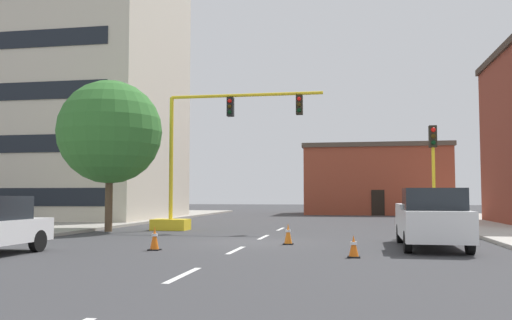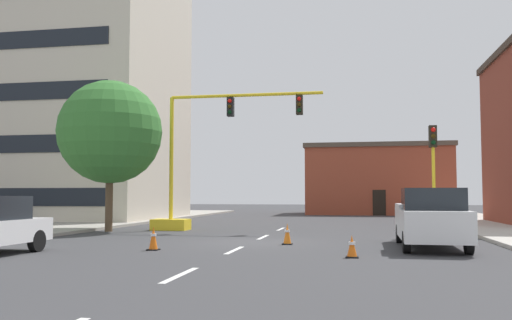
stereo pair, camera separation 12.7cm
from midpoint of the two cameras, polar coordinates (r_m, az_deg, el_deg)
The scene contains 15 objects.
ground_plane at distance 20.65m, azimuth -0.53°, elevation -8.59°, with size 160.00×160.00×0.00m, color #38383A.
sidewalk_left at distance 32.26m, azimuth -18.86°, elevation -6.49°, with size 6.00×56.00×0.14m, color #9E998E.
lane_stripe_seg_1 at distance 12.45m, azimuth -7.90°, elevation -11.80°, with size 0.16×2.40×0.01m, color silver.
lane_stripe_seg_2 at distance 17.72m, azimuth -2.34°, elevation -9.39°, with size 0.16×2.40×0.01m, color silver.
lane_stripe_seg_3 at distance 23.10m, azimuth 0.62°, elevation -8.05°, with size 0.16×2.40×0.01m, color silver.
lane_stripe_seg_4 at distance 28.53m, azimuth 2.45°, elevation -7.21°, with size 0.16×2.40×0.01m, color silver.
building_tall_left at distance 42.99m, azimuth -19.21°, elevation 7.57°, with size 15.42×12.94×19.98m.
building_brick_center at distance 52.15m, azimuth 12.32°, elevation -2.02°, with size 13.04×8.51×6.35m.
traffic_signal_gantry at distance 27.68m, azimuth -6.90°, elevation -2.72°, with size 8.60×1.20×6.83m.
traffic_light_pole_right at distance 25.01m, azimuth 17.88°, elevation 0.54°, with size 0.32×0.47×4.80m.
tree_left_near at distance 27.68m, azimuth -15.13°, elevation 2.82°, with size 5.05×5.05×7.37m.
pickup_truck_white at distance 19.21m, azimuth 17.62°, elevation -5.87°, with size 2.10×5.44×1.99m.
traffic_cone_roadside_a at distance 17.98m, azimuth -10.75°, elevation -8.06°, with size 0.36×0.36×0.77m.
traffic_cone_roadside_b at distance 19.75m, azimuth 3.19°, elevation -7.73°, with size 0.36×0.36×0.75m.
traffic_cone_roadside_c at distance 15.86m, azimuth 9.94°, elevation -8.90°, with size 0.36×0.36×0.63m.
Camera 1 is at (3.72, -20.23, 1.78)m, focal length 38.31 mm.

